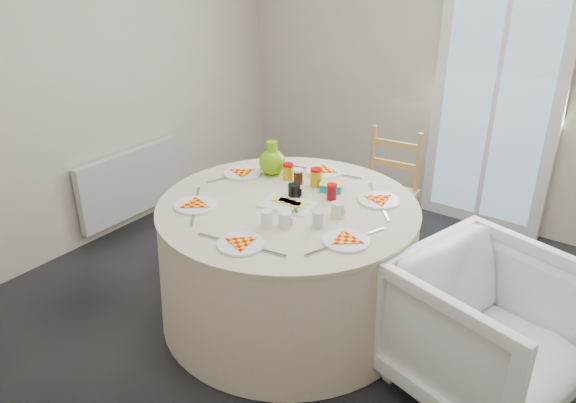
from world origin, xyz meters
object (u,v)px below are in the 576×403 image
Objects in this scene: wooden_chair at (385,194)px; green_pitcher at (272,162)px; table at (288,263)px; armchair at (488,330)px; radiator at (131,183)px.

wooden_chair is 1.00m from green_pitcher.
armchair reaches higher than table.
table is 1.11m from wooden_chair.
armchair is (1.13, -1.05, -0.08)m from wooden_chair.
armchair is 3.84× the size of green_pitcher.
wooden_chair is 1.54m from armchair.
green_pitcher is (-1.59, 0.26, 0.48)m from armchair.
radiator is 3.02m from armchair.
green_pitcher reaches higher than wooden_chair.
green_pitcher reaches higher than radiator.
armchair is at bearing -10.59° from green_pitcher.
radiator is at bearing -178.25° from green_pitcher.
wooden_chair is (1.88, 0.87, 0.09)m from radiator.
wooden_chair reaches higher than armchair.
wooden_chair is at bearing 84.53° from table.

